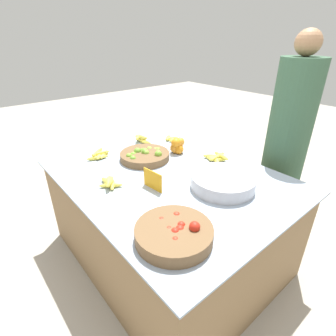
% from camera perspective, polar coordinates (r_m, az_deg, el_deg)
% --- Properties ---
extents(ground_plane, '(12.00, 12.00, 0.00)m').
position_cam_1_polar(ground_plane, '(2.13, 0.00, -17.93)').
color(ground_plane, '#ADA599').
extents(market_table, '(1.55, 1.19, 0.69)m').
position_cam_1_polar(market_table, '(1.91, 0.00, -10.58)').
color(market_table, olive).
rests_on(market_table, ground_plane).
extents(lime_bowl, '(0.36, 0.36, 0.09)m').
position_cam_1_polar(lime_bowl, '(1.94, -5.04, 2.78)').
color(lime_bowl, brown).
rests_on(lime_bowl, market_table).
extents(tomato_basket, '(0.35, 0.35, 0.10)m').
position_cam_1_polar(tomato_basket, '(1.20, 1.40, -13.98)').
color(tomato_basket, brown).
rests_on(tomato_basket, market_table).
extents(orange_pile, '(0.15, 0.16, 0.13)m').
position_cam_1_polar(orange_pile, '(2.03, 2.09, 4.88)').
color(orange_pile, orange).
rests_on(orange_pile, market_table).
extents(metal_bowl, '(0.38, 0.38, 0.08)m').
position_cam_1_polar(metal_bowl, '(1.60, 11.86, -2.93)').
color(metal_bowl, '#B7B7BF').
rests_on(metal_bowl, market_table).
extents(price_sign, '(0.15, 0.02, 0.12)m').
position_cam_1_polar(price_sign, '(1.54, -3.35, -2.64)').
color(price_sign, orange).
rests_on(price_sign, market_table).
extents(banana_bunch_middle_left, '(0.21, 0.15, 0.05)m').
position_cam_1_polar(banana_bunch_middle_left, '(1.94, 10.55, 2.22)').
color(banana_bunch_middle_left, '#EFDB4C').
rests_on(banana_bunch_middle_left, market_table).
extents(banana_bunch_front_right, '(0.19, 0.11, 0.06)m').
position_cam_1_polar(banana_bunch_front_right, '(2.25, -5.72, 6.21)').
color(banana_bunch_front_right, '#EFDB4C').
rests_on(banana_bunch_front_right, market_table).
extents(banana_bunch_front_left, '(0.17, 0.13, 0.06)m').
position_cam_1_polar(banana_bunch_front_left, '(1.62, -12.59, -3.13)').
color(banana_bunch_front_left, '#EFDB4C').
rests_on(banana_bunch_front_left, market_table).
extents(banana_bunch_front_center, '(0.14, 0.21, 0.05)m').
position_cam_1_polar(banana_bunch_front_center, '(2.03, -14.58, 2.85)').
color(banana_bunch_front_center, '#EFDB4C').
rests_on(banana_bunch_front_center, market_table).
extents(banana_bunch_back_center, '(0.17, 0.15, 0.03)m').
position_cam_1_polar(banana_bunch_back_center, '(2.28, 0.87, 6.36)').
color(banana_bunch_back_center, '#EFDB4C').
rests_on(banana_bunch_back_center, market_table).
extents(vendor_person, '(0.30, 0.30, 1.55)m').
position_cam_1_polar(vendor_person, '(2.16, 23.99, 3.13)').
color(vendor_person, '#385B42').
rests_on(vendor_person, ground_plane).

